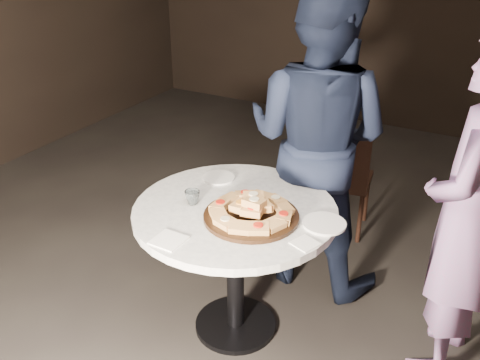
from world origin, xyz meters
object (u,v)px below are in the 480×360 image
at_px(chair_far, 342,176).
at_px(focaccia_pile, 252,209).
at_px(water_glass, 192,197).
at_px(diner_teal, 468,216).
at_px(serving_board, 251,216).
at_px(diner_navy, 317,140).
at_px(table, 235,232).

bearing_deg(chair_far, focaccia_pile, 79.15).
xyz_separation_m(focaccia_pile, water_glass, (-0.32, -0.02, -0.02)).
distance_m(focaccia_pile, diner_teal, 0.97).
relative_size(serving_board, diner_teal, 0.27).
bearing_deg(diner_navy, water_glass, 68.08).
height_order(water_glass, chair_far, water_glass).
xyz_separation_m(water_glass, diner_navy, (0.35, 0.74, 0.11)).
relative_size(chair_far, diner_navy, 0.43).
bearing_deg(table, focaccia_pile, -22.17).
distance_m(water_glass, diner_navy, 0.83).
relative_size(focaccia_pile, chair_far, 0.52).
relative_size(serving_board, diner_navy, 0.25).
relative_size(water_glass, chair_far, 0.10).
bearing_deg(diner_navy, serving_board, 90.83).
height_order(table, chair_far, chair_far).
distance_m(focaccia_pile, chair_far, 1.30).
height_order(table, diner_navy, diner_navy).
bearing_deg(focaccia_pile, table, 157.83).
height_order(diner_navy, diner_teal, diner_navy).
bearing_deg(focaccia_pile, diner_teal, 20.98).
distance_m(table, focaccia_pile, 0.23).
bearing_deg(diner_teal, chair_far, -130.20).
xyz_separation_m(serving_board, chair_far, (0.05, 1.25, -0.32)).
distance_m(table, diner_navy, 0.75).
relative_size(serving_board, water_glass, 5.93).
relative_size(water_glass, diner_teal, 0.05).
height_order(table, water_glass, water_glass).
distance_m(table, chair_far, 1.22).
relative_size(diner_navy, diner_teal, 1.07).
bearing_deg(water_glass, serving_board, 3.05).
bearing_deg(table, diner_teal, 16.23).
distance_m(serving_board, focaccia_pile, 0.04).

